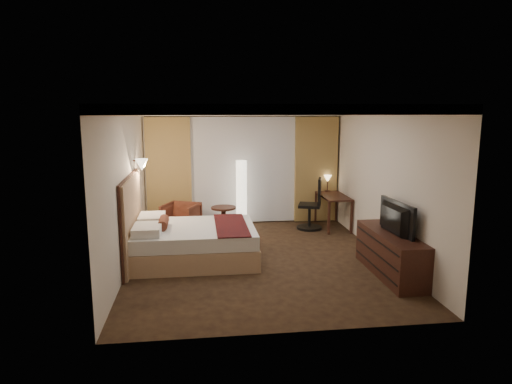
{
  "coord_description": "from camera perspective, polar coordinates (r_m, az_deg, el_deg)",
  "views": [
    {
      "loc": [
        -1.04,
        -7.74,
        2.65
      ],
      "look_at": [
        0.0,
        0.4,
        1.15
      ],
      "focal_mm": 32.0,
      "sensor_mm": 36.0,
      "label": 1
    }
  ],
  "objects": [
    {
      "name": "desk_lamp",
      "position": [
        10.77,
        8.93,
        0.98
      ],
      "size": [
        0.18,
        0.18,
        0.34
      ],
      "primitive_type": null,
      "color": "#FFD899",
      "rests_on": "desk"
    },
    {
      "name": "floor_lamp",
      "position": [
        10.26,
        -1.83,
        -0.24
      ],
      "size": [
        0.32,
        0.32,
        1.53
      ],
      "primitive_type": null,
      "color": "white",
      "rests_on": "floor"
    },
    {
      "name": "wall_sconce",
      "position": [
        8.81,
        -14.1,
        3.33
      ],
      "size": [
        0.24,
        0.24,
        0.24
      ],
      "primitive_type": null,
      "color": "white",
      "rests_on": "left_wall"
    },
    {
      "name": "soffit",
      "position": [
        10.3,
        -1.51,
        10.07
      ],
      "size": [
        4.5,
        0.5,
        0.2
      ],
      "primitive_type": "cube",
      "color": "white",
      "rests_on": "ceiling"
    },
    {
      "name": "television",
      "position": [
        7.53,
        16.5,
        -2.66
      ],
      "size": [
        0.68,
        1.1,
        0.14
      ],
      "primitive_type": "imported",
      "rotation": [
        0.0,
        0.0,
        1.63
      ],
      "color": "black",
      "rests_on": "dresser"
    },
    {
      "name": "side_table",
      "position": [
        9.84,
        -4.06,
        -3.54
      ],
      "size": [
        0.53,
        0.53,
        0.59
      ],
      "primitive_type": null,
      "color": "black",
      "rests_on": "floor"
    },
    {
      "name": "headboard",
      "position": [
        8.16,
        -15.27,
        -3.48
      ],
      "size": [
        0.12,
        1.96,
        1.5
      ],
      "primitive_type": null,
      "color": "tan",
      "rests_on": "floor"
    },
    {
      "name": "back_wall",
      "position": [
        10.62,
        -1.61,
        3.32
      ],
      "size": [
        4.5,
        0.02,
        2.7
      ],
      "primitive_type": "cube",
      "color": "beige",
      "rests_on": "floor"
    },
    {
      "name": "desk",
      "position": [
        10.44,
        9.55,
        -2.38
      ],
      "size": [
        0.55,
        1.23,
        0.75
      ],
      "primitive_type": null,
      "color": "black",
      "rests_on": "floor"
    },
    {
      "name": "right_wall",
      "position": [
        8.51,
        15.56,
        1.19
      ],
      "size": [
        0.02,
        5.5,
        2.7
      ],
      "primitive_type": "cube",
      "color": "beige",
      "rests_on": "floor"
    },
    {
      "name": "left_wall",
      "position": [
        7.94,
        -15.94,
        0.54
      ],
      "size": [
        0.02,
        5.5,
        2.7
      ],
      "primitive_type": "cube",
      "color": "beige",
      "rests_on": "floor"
    },
    {
      "name": "ceiling",
      "position": [
        7.81,
        0.38,
        10.72
      ],
      "size": [
        4.5,
        5.5,
        0.01
      ],
      "primitive_type": "cube",
      "color": "white",
      "rests_on": "back_wall"
    },
    {
      "name": "curtain_right_drape",
      "position": [
        10.8,
        7.49,
        2.81
      ],
      "size": [
        1.0,
        0.14,
        2.45
      ],
      "primitive_type": "cube",
      "color": "#A6874C",
      "rests_on": "back_wall"
    },
    {
      "name": "office_chair",
      "position": [
        10.21,
        6.71,
        -1.43
      ],
      "size": [
        0.7,
        0.7,
        1.16
      ],
      "primitive_type": null,
      "rotation": [
        0.0,
        0.0,
        -0.32
      ],
      "color": "black",
      "rests_on": "floor"
    },
    {
      "name": "armchair",
      "position": [
        10.0,
        -9.36,
        -3.04
      ],
      "size": [
        0.9,
        0.88,
        0.72
      ],
      "primitive_type": "imported",
      "rotation": [
        0.0,
        0.0,
        -0.42
      ],
      "color": "#532719",
      "rests_on": "floor"
    },
    {
      "name": "crown_molding",
      "position": [
        7.81,
        0.38,
        10.28
      ],
      "size": [
        4.5,
        5.5,
        0.12
      ],
      "primitive_type": null,
      "color": "black",
      "rests_on": "ceiling"
    },
    {
      "name": "floor",
      "position": [
        8.25,
        0.36,
        -8.38
      ],
      "size": [
        4.5,
        5.5,
        0.01
      ],
      "primitive_type": "cube",
      "color": "black",
      "rests_on": "ground"
    },
    {
      "name": "dresser",
      "position": [
        7.71,
        16.46,
        -7.42
      ],
      "size": [
        0.5,
        1.8,
        0.7
      ],
      "primitive_type": null,
      "color": "black",
      "rests_on": "floor"
    },
    {
      "name": "curtain_left_drape",
      "position": [
        10.47,
        -10.84,
        2.48
      ],
      "size": [
        1.0,
        0.14,
        2.45
      ],
      "primitive_type": "cube",
      "color": "#A6874C",
      "rests_on": "back_wall"
    },
    {
      "name": "bed",
      "position": [
        8.19,
        -7.61,
        -6.32
      ],
      "size": [
        2.13,
        1.66,
        0.62
      ],
      "primitive_type": null,
      "color": "white",
      "rests_on": "floor"
    },
    {
      "name": "curtain_sheer",
      "position": [
        10.56,
        -1.57,
        2.72
      ],
      "size": [
        2.48,
        0.04,
        2.45
      ],
      "primitive_type": "cube",
      "color": "silver",
      "rests_on": "back_wall"
    }
  ]
}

